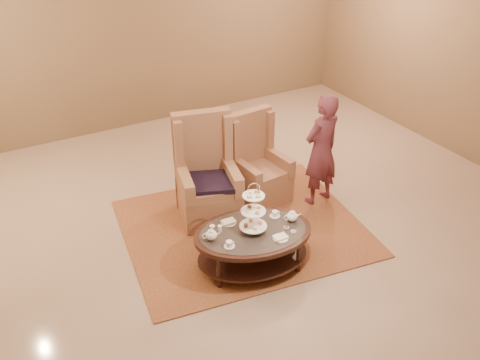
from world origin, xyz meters
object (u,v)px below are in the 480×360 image
armchair_left (207,183)px  armchair_right (257,170)px  person (321,150)px  tea_table (253,237)px

armchair_left → armchair_right: 0.77m
armchair_left → armchair_right: bearing=16.8°
person → armchair_left: bearing=-26.6°
armchair_left → armchair_right: armchair_left is taller
armchair_right → armchair_left: bearing=178.0°
armchair_left → person: (1.44, -0.46, 0.31)m
armchair_right → person: size_ratio=0.79×
person → tea_table: bearing=18.6°
tea_table → person: 1.70m
tea_table → person: size_ratio=0.97×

